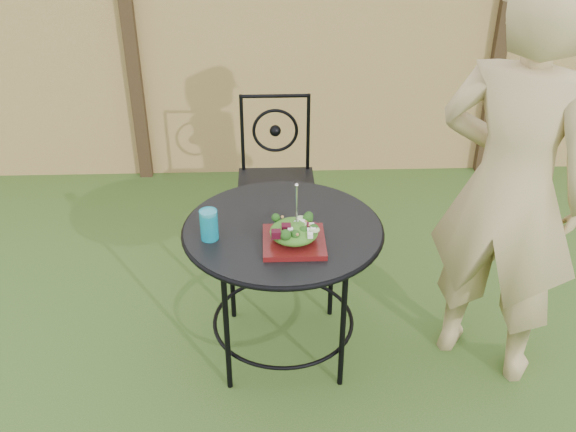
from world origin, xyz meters
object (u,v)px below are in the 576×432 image
Objects in this scene: diner at (510,191)px; salad_plate at (294,242)px; patio_table at (283,252)px; patio_chair at (276,174)px.

diner is 0.96m from salad_plate.
diner reaches higher than patio_table.
patio_chair is (-0.01, 0.97, -0.08)m from patio_table.
salad_plate is (0.06, -1.12, 0.23)m from patio_chair.
salad_plate is at bearing 39.26° from diner.
patio_table is 0.97× the size of patio_chair.
diner is at bearing 3.75° from salad_plate.
patio_table is at bearing 106.66° from salad_plate.
patio_table is 3.42× the size of salad_plate.
patio_chair reaches higher than patio_table.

